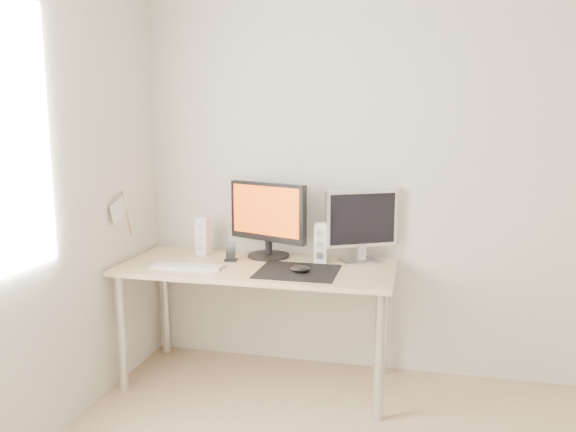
{
  "coord_description": "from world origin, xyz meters",
  "views": [
    {
      "loc": [
        -0.03,
        -1.71,
        1.55
      ],
      "look_at": [
        -0.77,
        1.49,
        1.01
      ],
      "focal_mm": 35.0,
      "sensor_mm": 36.0,
      "label": 1
    }
  ],
  "objects_px": {
    "speaker_right": "(321,243)",
    "mouse": "(300,269)",
    "desk": "(258,278)",
    "main_monitor": "(268,217)",
    "keyboard": "(188,266)",
    "second_monitor": "(361,222)",
    "phone_dock": "(231,255)",
    "speaker_left": "(203,236)"
  },
  "relations": [
    {
      "from": "main_monitor",
      "to": "second_monitor",
      "type": "relative_size",
      "value": 1.21
    },
    {
      "from": "speaker_left",
      "to": "phone_dock",
      "type": "xyz_separation_m",
      "value": [
        0.23,
        -0.14,
        -0.08
      ]
    },
    {
      "from": "speaker_left",
      "to": "speaker_right",
      "type": "bearing_deg",
      "value": -3.41
    },
    {
      "from": "main_monitor",
      "to": "keyboard",
      "type": "relative_size",
      "value": 1.24
    },
    {
      "from": "speaker_right",
      "to": "phone_dock",
      "type": "height_order",
      "value": "speaker_right"
    },
    {
      "from": "mouse",
      "to": "phone_dock",
      "type": "xyz_separation_m",
      "value": [
        -0.47,
        0.18,
        0.01
      ]
    },
    {
      "from": "mouse",
      "to": "speaker_left",
      "type": "bearing_deg",
      "value": 155.58
    },
    {
      "from": "mouse",
      "to": "desk",
      "type": "xyz_separation_m",
      "value": [
        -0.28,
        0.13,
        -0.1
      ]
    },
    {
      "from": "main_monitor",
      "to": "phone_dock",
      "type": "height_order",
      "value": "main_monitor"
    },
    {
      "from": "second_monitor",
      "to": "keyboard",
      "type": "bearing_deg",
      "value": -159.19
    },
    {
      "from": "desk",
      "to": "main_monitor",
      "type": "xyz_separation_m",
      "value": [
        0.01,
        0.2,
        0.33
      ]
    },
    {
      "from": "desk",
      "to": "speaker_right",
      "type": "height_order",
      "value": "speaker_right"
    },
    {
      "from": "speaker_left",
      "to": "phone_dock",
      "type": "distance_m",
      "value": 0.28
    },
    {
      "from": "desk",
      "to": "speaker_left",
      "type": "distance_m",
      "value": 0.49
    },
    {
      "from": "speaker_right",
      "to": "keyboard",
      "type": "bearing_deg",
      "value": -157.98
    },
    {
      "from": "speaker_left",
      "to": "desk",
      "type": "bearing_deg",
      "value": -24.45
    },
    {
      "from": "speaker_left",
      "to": "keyboard",
      "type": "bearing_deg",
      "value": -83.43
    },
    {
      "from": "desk",
      "to": "second_monitor",
      "type": "xyz_separation_m",
      "value": [
        0.58,
        0.21,
        0.32
      ]
    },
    {
      "from": "desk",
      "to": "phone_dock",
      "type": "xyz_separation_m",
      "value": [
        -0.18,
        0.05,
        0.12
      ]
    },
    {
      "from": "mouse",
      "to": "speaker_right",
      "type": "xyz_separation_m",
      "value": [
        0.07,
        0.27,
        0.09
      ]
    },
    {
      "from": "mouse",
      "to": "keyboard",
      "type": "relative_size",
      "value": 0.28
    },
    {
      "from": "second_monitor",
      "to": "speaker_right",
      "type": "height_order",
      "value": "second_monitor"
    },
    {
      "from": "speaker_right",
      "to": "desk",
      "type": "bearing_deg",
      "value": -158.21
    },
    {
      "from": "desk",
      "to": "phone_dock",
      "type": "relative_size",
      "value": 12.95
    },
    {
      "from": "desk",
      "to": "keyboard",
      "type": "bearing_deg",
      "value": -157.76
    },
    {
      "from": "mouse",
      "to": "second_monitor",
      "type": "relative_size",
      "value": 0.27
    },
    {
      "from": "main_monitor",
      "to": "keyboard",
      "type": "xyz_separation_m",
      "value": [
        -0.38,
        -0.35,
        -0.25
      ]
    },
    {
      "from": "speaker_left",
      "to": "keyboard",
      "type": "height_order",
      "value": "speaker_left"
    },
    {
      "from": "mouse",
      "to": "main_monitor",
      "type": "xyz_separation_m",
      "value": [
        -0.27,
        0.33,
        0.23
      ]
    },
    {
      "from": "mouse",
      "to": "second_monitor",
      "type": "distance_m",
      "value": 0.5
    },
    {
      "from": "phone_dock",
      "to": "keyboard",
      "type": "bearing_deg",
      "value": -132.86
    },
    {
      "from": "mouse",
      "to": "keyboard",
      "type": "bearing_deg",
      "value": -177.83
    },
    {
      "from": "mouse",
      "to": "speaker_right",
      "type": "relative_size",
      "value": 0.49
    },
    {
      "from": "mouse",
      "to": "phone_dock",
      "type": "height_order",
      "value": "phone_dock"
    },
    {
      "from": "mouse",
      "to": "second_monitor",
      "type": "height_order",
      "value": "second_monitor"
    },
    {
      "from": "speaker_left",
      "to": "speaker_right",
      "type": "xyz_separation_m",
      "value": [
        0.77,
        -0.05,
        0.0
      ]
    },
    {
      "from": "speaker_right",
      "to": "mouse",
      "type": "bearing_deg",
      "value": -105.07
    },
    {
      "from": "mouse",
      "to": "main_monitor",
      "type": "bearing_deg",
      "value": 129.85
    },
    {
      "from": "speaker_left",
      "to": "phone_dock",
      "type": "relative_size",
      "value": 1.92
    },
    {
      "from": "main_monitor",
      "to": "speaker_left",
      "type": "relative_size",
      "value": 2.21
    },
    {
      "from": "desk",
      "to": "phone_dock",
      "type": "distance_m",
      "value": 0.22
    },
    {
      "from": "main_monitor",
      "to": "speaker_left",
      "type": "bearing_deg",
      "value": -178.45
    }
  ]
}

